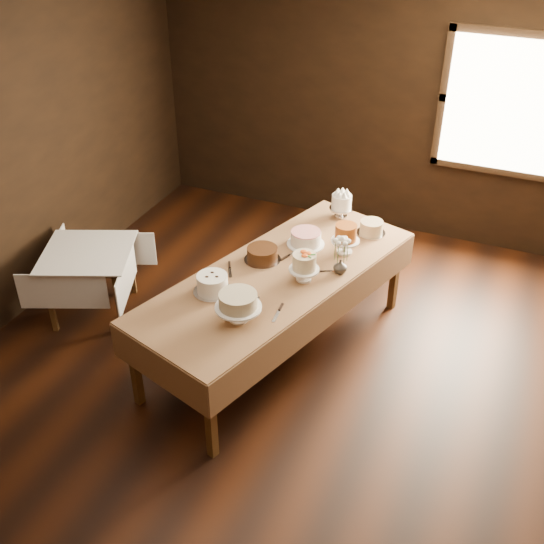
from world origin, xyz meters
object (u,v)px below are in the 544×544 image
Objects in this scene: cake_server_e at (230,273)px; flower_vase at (340,266)px; cake_flowers at (304,268)px; cake_server_b at (276,316)px; cake_lattice at (306,239)px; cake_server_a at (251,295)px; display_table at (277,280)px; cake_server_c at (293,253)px; cake_speckled at (371,228)px; cake_chocolate at (262,255)px; cake_cream at (238,308)px; cake_caramel at (345,240)px; cake_server_d at (331,271)px; cake_meringue at (341,207)px; cake_swirl at (212,284)px; side_table at (88,258)px.

cake_server_e is 2.01× the size of flower_vase.
cake_flowers is 0.55m from cake_server_b.
cake_server_a is at bearing -97.24° from cake_lattice.
display_table is 11.66× the size of cake_server_c.
cake_speckled is 0.79m from cake_server_c.
cake_cream is at bearing -78.14° from cake_chocolate.
cake_caramel reaches higher than cake_server_d.
cake_flowers is at bearing -107.04° from cake_speckled.
cake_server_d is (-0.01, -0.33, -0.12)m from cake_caramel.
cake_server_c is at bearing 123.53° from cake_flowers.
cake_meringue is 1.14m from cake_flowers.
cake_server_c is 0.49m from flower_vase.
cake_flowers is at bearing -136.88° from flower_vase.
display_table is at bearing 179.43° from cake_flowers.
cake_swirl is (-0.53, -1.58, -0.03)m from cake_meringue.
cake_server_b is 1.00× the size of cake_server_c.
side_table is 4.32× the size of cake_server_a.
flower_vase is at bearing 56.66° from cake_server_a.
cake_caramel is 1.17× the size of cake_server_a.
cake_speckled is at bearing 163.35° from cake_server_b.
cake_flowers reaches higher than cake_server_d.
display_table is 0.38m from cake_server_a.
cake_meringue is at bearing 89.97° from cake_server_a.
cake_server_b is (0.28, -0.18, 0.00)m from cake_server_a.
cake_meringue is at bearing 151.00° from cake_speckled.
flower_vase is at bearing 61.74° from cake_cream.
cake_cream is (-0.02, -0.69, 0.17)m from display_table.
display_table is at bearing -155.00° from flower_vase.
cake_caramel is at bearing 71.42° from cake_server_a.
cake_flowers is at bearing 173.42° from cake_server_b.
cake_server_b is at bearing 31.39° from cake_cream.
cake_cream is 1.61× the size of cake_server_b.
cake_chocolate is 1.44× the size of cake_flowers.
cake_meringue is 1.00× the size of cake_server_d.
cake_server_e is at bearing 121.92° from cake_cream.
cake_server_c reaches higher than side_table.
cake_server_c is (-0.40, -0.19, -0.12)m from cake_caramel.
cake_server_c is at bearing -155.27° from cake_caramel.
display_table is 0.53m from flower_vase.
cake_server_e is (-0.58, 0.40, 0.00)m from cake_server_b.
cake_flowers is at bearing -0.57° from display_table.
cake_server_c and cake_server_e have the same top height.
side_table is at bearing 122.93° from cake_server_c.
cake_lattice is at bearing 143.54° from flower_vase.
side_table is 2.35m from cake_caramel.
cake_server_c is 2.01× the size of flower_vase.
cake_swirl is at bearing -29.45° from cake_server_e.
cake_server_e is (-0.53, -1.28, -0.10)m from cake_meringue.
cake_swirl reaches higher than cake_server_e.
flower_vase is (0.47, -0.13, 0.06)m from cake_server_c.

